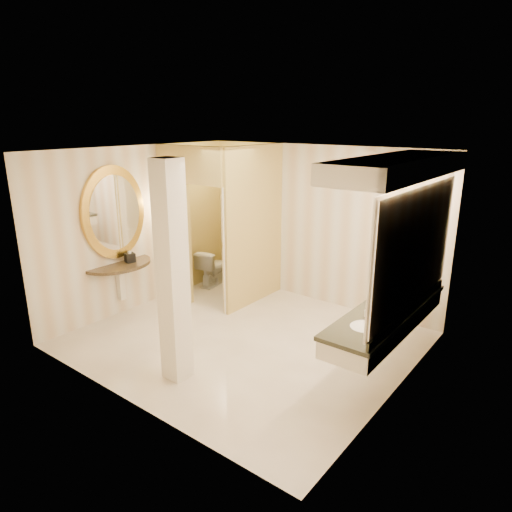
{
  "coord_description": "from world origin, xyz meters",
  "views": [
    {
      "loc": [
        3.84,
        -4.69,
        3.11
      ],
      "look_at": [
        0.06,
        0.2,
        1.24
      ],
      "focal_mm": 32.0,
      "sensor_mm": 36.0,
      "label": 1
    }
  ],
  "objects": [
    {
      "name": "toilet",
      "position": [
        -1.95,
        1.41,
        0.35
      ],
      "size": [
        0.53,
        0.76,
        0.71
      ],
      "primitive_type": "imported",
      "rotation": [
        0.0,
        0.0,
        3.35
      ],
      "color": "white",
      "rests_on": "floor"
    },
    {
      "name": "wall_right",
      "position": [
        2.25,
        0.0,
        1.35
      ],
      "size": [
        0.02,
        4.0,
        2.7
      ],
      "primitive_type": "cube",
      "color": "silver",
      "rests_on": "floor"
    },
    {
      "name": "floor",
      "position": [
        0.0,
        0.0,
        0.0
      ],
      "size": [
        4.5,
        4.5,
        0.0
      ],
      "primitive_type": "plane",
      "color": "white",
      "rests_on": "ground"
    },
    {
      "name": "wall_sconce",
      "position": [
        -1.93,
        0.43,
        1.73
      ],
      "size": [
        0.14,
        0.14,
        0.42
      ],
      "color": "gold",
      "rests_on": "toilet_closet"
    },
    {
      "name": "soap_bottle_c",
      "position": [
        1.92,
        0.64,
        0.97
      ],
      "size": [
        0.09,
        0.09,
        0.18
      ],
      "primitive_type": "imported",
      "rotation": [
        0.0,
        0.0,
        0.43
      ],
      "color": "#C6B28C",
      "rests_on": "vanity"
    },
    {
      "name": "pillar",
      "position": [
        -0.04,
        -1.28,
        1.35
      ],
      "size": [
        0.29,
        0.29,
        2.7
      ],
      "primitive_type": "cube",
      "color": "white",
      "rests_on": "floor"
    },
    {
      "name": "tissue_box",
      "position": [
        -2.09,
        -0.36,
        0.95
      ],
      "size": [
        0.18,
        0.18,
        0.15
      ],
      "primitive_type": "cube",
      "rotation": [
        0.0,
        0.0,
        -0.28
      ],
      "color": "black",
      "rests_on": "console_shelf"
    },
    {
      "name": "vanity",
      "position": [
        1.98,
        0.4,
        1.63
      ],
      "size": [
        0.75,
        2.6,
        2.09
      ],
      "color": "white",
      "rests_on": "floor"
    },
    {
      "name": "toilet_closet",
      "position": [
        -1.14,
        0.96,
        1.39
      ],
      "size": [
        1.5,
        1.55,
        2.7
      ],
      "color": "tan",
      "rests_on": "floor"
    },
    {
      "name": "soap_bottle_b",
      "position": [
        1.84,
        0.65,
        0.94
      ],
      "size": [
        0.12,
        0.12,
        0.12
      ],
      "primitive_type": "imported",
      "rotation": [
        0.0,
        0.0,
        0.38
      ],
      "color": "silver",
      "rests_on": "vanity"
    },
    {
      "name": "wall_front",
      "position": [
        0.0,
        -2.0,
        1.35
      ],
      "size": [
        4.5,
        0.02,
        2.7
      ],
      "primitive_type": "cube",
      "color": "silver",
      "rests_on": "floor"
    },
    {
      "name": "wall_back",
      "position": [
        0.0,
        2.0,
        1.35
      ],
      "size": [
        4.5,
        0.02,
        2.7
      ],
      "primitive_type": "cube",
      "color": "silver",
      "rests_on": "floor"
    },
    {
      "name": "ceiling",
      "position": [
        0.0,
        0.0,
        2.7
      ],
      "size": [
        4.5,
        4.5,
        0.0
      ],
      "primitive_type": "plane",
      "rotation": [
        3.14,
        0.0,
        0.0
      ],
      "color": "silver",
      "rests_on": "wall_back"
    },
    {
      "name": "wall_left",
      "position": [
        -2.25,
        0.0,
        1.35
      ],
      "size": [
        0.02,
        4.0,
        2.7
      ],
      "primitive_type": "cube",
      "color": "silver",
      "rests_on": "floor"
    },
    {
      "name": "console_shelf",
      "position": [
        -2.21,
        -0.51,
        1.35
      ],
      "size": [
        1.13,
        1.13,
        2.02
      ],
      "color": "black",
      "rests_on": "floor"
    },
    {
      "name": "soap_bottle_a",
      "position": [
        1.87,
        0.01,
        0.94
      ],
      "size": [
        0.06,
        0.06,
        0.13
      ],
      "primitive_type": "imported",
      "rotation": [
        0.0,
        0.0,
        -0.0
      ],
      "color": "beige",
      "rests_on": "vanity"
    }
  ]
}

